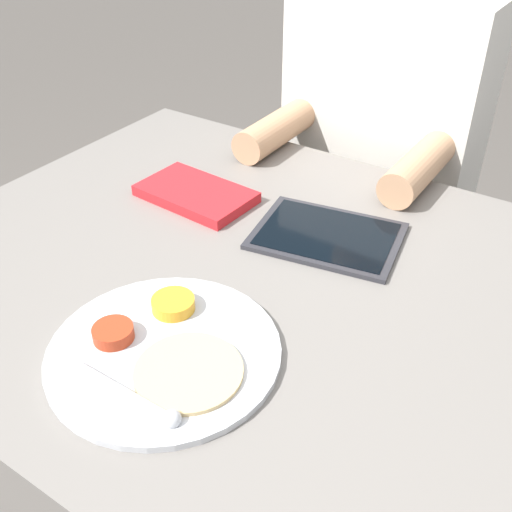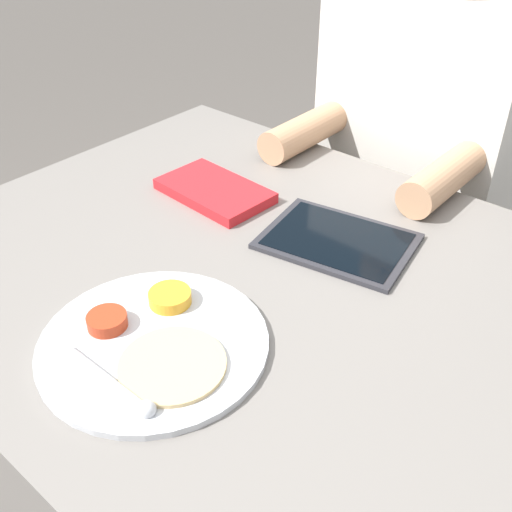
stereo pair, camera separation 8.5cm
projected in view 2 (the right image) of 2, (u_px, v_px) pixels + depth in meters
The scene contains 5 objects.
dining_table at pixel (262, 433), 1.14m from camera, with size 1.13×0.87×0.76m.
thali_tray at pixel (154, 343), 0.78m from camera, with size 0.30×0.30×0.03m.
red_notebook at pixel (215, 192), 1.11m from camera, with size 0.21×0.14×0.02m.
tablet_device at pixel (338, 241), 0.98m from camera, with size 0.26×0.21×0.01m.
person_diner at pixel (404, 208), 1.43m from camera, with size 0.42×0.43×1.23m.
Camera 2 is at (0.47, -0.56, 1.31)m, focal length 42.00 mm.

